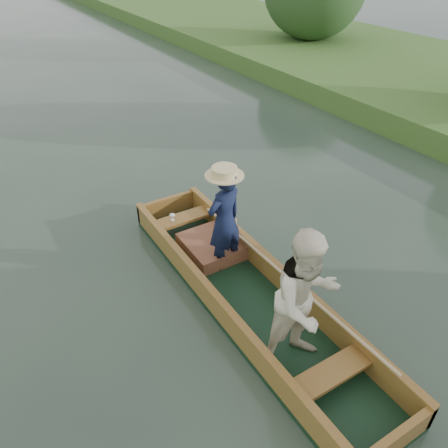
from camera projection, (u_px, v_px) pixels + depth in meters
ground at (247, 302)px, 5.97m from camera, size 120.00×120.00×0.00m
trees_far at (92, 18)px, 10.54m from camera, size 22.91×14.74×4.40m
punt at (262, 279)px, 5.43m from camera, size 1.12×5.00×1.86m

